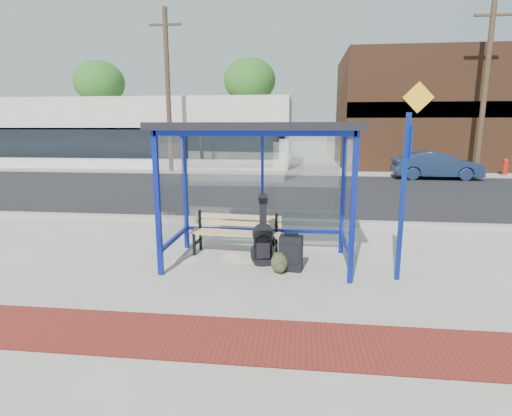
# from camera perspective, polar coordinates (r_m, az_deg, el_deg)

# --- Properties ---
(ground) EXTENTS (120.00, 120.00, 0.00)m
(ground) POSITION_cam_1_polar(r_m,az_deg,el_deg) (7.10, 0.28, -7.83)
(ground) COLOR #B2ADA0
(ground) RESTS_ON ground
(brick_paver_strip) EXTENTS (60.00, 1.00, 0.01)m
(brick_paver_strip) POSITION_cam_1_polar(r_m,az_deg,el_deg) (4.75, -3.32, -18.16)
(brick_paver_strip) COLOR maroon
(brick_paver_strip) RESTS_ON ground
(curb_near) EXTENTS (60.00, 0.25, 0.12)m
(curb_near) POSITION_cam_1_polar(r_m,az_deg,el_deg) (9.86, 2.12, -1.93)
(curb_near) COLOR gray
(curb_near) RESTS_ON ground
(street_asphalt) EXTENTS (60.00, 10.00, 0.00)m
(street_asphalt) POSITION_cam_1_polar(r_m,az_deg,el_deg) (14.87, 3.65, 2.42)
(street_asphalt) COLOR black
(street_asphalt) RESTS_ON ground
(curb_far) EXTENTS (60.00, 0.25, 0.12)m
(curb_far) POSITION_cam_1_polar(r_m,az_deg,el_deg) (19.91, 4.41, 4.89)
(curb_far) COLOR gray
(curb_far) RESTS_ON ground
(far_sidewalk) EXTENTS (60.00, 4.00, 0.01)m
(far_sidewalk) POSITION_cam_1_polar(r_m,az_deg,el_deg) (21.80, 4.60, 5.32)
(far_sidewalk) COLOR #B2ADA0
(far_sidewalk) RESTS_ON ground
(bus_shelter) EXTENTS (3.30, 1.80, 2.42)m
(bus_shelter) POSITION_cam_1_polar(r_m,az_deg,el_deg) (6.78, 0.37, 9.14)
(bus_shelter) COLOR #0D1D99
(bus_shelter) RESTS_ON ground
(storefront_white) EXTENTS (18.00, 6.04, 4.00)m
(storefront_white) POSITION_cam_1_polar(r_m,az_deg,el_deg) (26.50, -15.26, 10.38)
(storefront_white) COLOR silver
(storefront_white) RESTS_ON ground
(storefront_brown) EXTENTS (10.00, 7.08, 6.40)m
(storefront_brown) POSITION_cam_1_polar(r_m,az_deg,el_deg) (26.20, 23.23, 12.49)
(storefront_brown) COLOR #59331E
(storefront_brown) RESTS_ON ground
(tree_left) EXTENTS (3.60, 3.60, 7.03)m
(tree_left) POSITION_cam_1_polar(r_m,az_deg,el_deg) (32.37, -21.46, 16.27)
(tree_left) COLOR #4C3826
(tree_left) RESTS_ON ground
(tree_mid) EXTENTS (3.60, 3.60, 7.03)m
(tree_mid) POSITION_cam_1_polar(r_m,az_deg,el_deg) (29.07, -0.91, 17.66)
(tree_mid) COLOR #4C3826
(tree_mid) RESTS_ON ground
(tree_right) EXTENTS (3.60, 3.60, 7.03)m
(tree_right) POSITION_cam_1_polar(r_m,az_deg,el_deg) (31.14, 29.95, 15.78)
(tree_right) COLOR #4C3826
(tree_right) RESTS_ON ground
(utility_pole_west) EXTENTS (1.60, 0.24, 8.00)m
(utility_pole_west) POSITION_cam_1_polar(r_m,az_deg,el_deg) (21.23, -12.45, 16.02)
(utility_pole_west) COLOR #4C3826
(utility_pole_west) RESTS_ON ground
(utility_pole_east) EXTENTS (1.60, 0.24, 8.00)m
(utility_pole_east) POSITION_cam_1_polar(r_m,az_deg,el_deg) (21.77, 29.91, 14.68)
(utility_pole_east) COLOR #4C3826
(utility_pole_east) RESTS_ON ground
(bench) EXTENTS (1.70, 0.54, 0.79)m
(bench) POSITION_cam_1_polar(r_m,az_deg,el_deg) (7.46, -2.87, -3.28)
(bench) COLOR black
(bench) RESTS_ON ground
(guitar_bag) EXTENTS (0.45, 0.19, 1.19)m
(guitar_bag) POSITION_cam_1_polar(r_m,az_deg,el_deg) (6.83, 1.00, -4.77)
(guitar_bag) COLOR black
(guitar_bag) RESTS_ON ground
(suitcase) EXTENTS (0.40, 0.29, 0.65)m
(suitcase) POSITION_cam_1_polar(r_m,az_deg,el_deg) (6.68, 5.02, -6.44)
(suitcase) COLOR black
(suitcase) RESTS_ON ground
(backpack) EXTENTS (0.33, 0.31, 0.34)m
(backpack) POSITION_cam_1_polar(r_m,az_deg,el_deg) (6.59, 3.38, -7.92)
(backpack) COLOR #2F311B
(backpack) RESTS_ON ground
(sign_post) EXTENTS (0.13, 0.32, 2.56)m
(sign_post) POSITION_cam_1_polar(r_m,az_deg,el_deg) (6.39, 20.39, 2.57)
(sign_post) COLOR navy
(sign_post) RESTS_ON ground
(newspaper_a) EXTENTS (0.51, 0.48, 0.01)m
(newspaper_a) POSITION_cam_1_polar(r_m,az_deg,el_deg) (7.33, -9.98, -7.36)
(newspaper_a) COLOR white
(newspaper_a) RESTS_ON ground
(newspaper_b) EXTENTS (0.41, 0.34, 0.01)m
(newspaper_b) POSITION_cam_1_polar(r_m,az_deg,el_deg) (7.19, -2.11, -7.56)
(newspaper_b) COLOR white
(newspaper_b) RESTS_ON ground
(newspaper_c) EXTENTS (0.36, 0.44, 0.01)m
(newspaper_c) POSITION_cam_1_polar(r_m,az_deg,el_deg) (7.38, -3.52, -7.06)
(newspaper_c) COLOR white
(newspaper_c) RESTS_ON ground
(parked_car) EXTENTS (3.83, 1.37, 1.26)m
(parked_car) POSITION_cam_1_polar(r_m,az_deg,el_deg) (20.04, 24.36, 5.58)
(parked_car) COLOR #1A2A4A
(parked_car) RESTS_ON ground
(fire_hydrant) EXTENTS (0.37, 0.25, 0.83)m
(fire_hydrant) POSITION_cam_1_polar(r_m,az_deg,el_deg) (23.18, 32.04, 5.08)
(fire_hydrant) COLOR #B81E0D
(fire_hydrant) RESTS_ON ground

